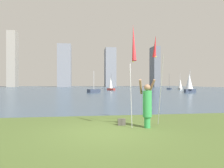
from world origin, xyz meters
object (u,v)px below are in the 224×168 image
(kite_flag_left, at_px, (134,45))
(sailboat_4, at_px, (180,84))
(bag, at_px, (122,122))
(person, at_px, (147,104))
(sailboat_7, at_px, (111,84))
(sailboat_6, at_px, (94,91))
(sailboat_8, at_px, (189,83))
(sailboat_1, at_px, (169,89))
(kite_flag_right, at_px, (155,49))

(kite_flag_left, relative_size, sailboat_4, 0.89)
(sailboat_4, bearing_deg, bag, -119.49)
(person, bearing_deg, bag, 152.22)
(bag, bearing_deg, sailboat_7, 82.95)
(person, bearing_deg, sailboat_6, 96.39)
(sailboat_7, height_order, sailboat_8, sailboat_8)
(sailboat_1, xyz_separation_m, sailboat_4, (2.03, -2.42, 1.17))
(bag, relative_size, sailboat_6, 0.08)
(person, relative_size, sailboat_8, 0.44)
(sailboat_6, bearing_deg, sailboat_4, 29.04)
(kite_flag_right, height_order, sailboat_7, sailboat_7)
(kite_flag_right, height_order, sailboat_6, sailboat_6)
(bag, distance_m, sailboat_6, 29.29)
(person, distance_m, kite_flag_right, 2.45)
(person, distance_m, sailboat_6, 29.88)
(bag, bearing_deg, sailboat_6, 89.39)
(kite_flag_right, xyz_separation_m, sailboat_1, (20.47, 44.68, -2.90))
(kite_flag_right, distance_m, sailboat_6, 29.27)
(sailboat_6, relative_size, sailboat_7, 0.98)
(kite_flag_right, bearing_deg, sailboat_1, 65.39)
(kite_flag_left, distance_m, bag, 3.13)
(kite_flag_left, xyz_separation_m, sailboat_8, (17.76, 27.90, -1.36))
(sailboat_6, bearing_deg, person, -88.88)
(sailboat_1, bearing_deg, bag, -116.09)
(person, xyz_separation_m, kite_flag_right, (0.60, 0.76, 2.25))
(kite_flag_right, distance_m, sailboat_8, 31.62)
(sailboat_1, xyz_separation_m, sailboat_8, (-3.91, -17.77, 1.52))
(sailboat_7, bearing_deg, sailboat_1, 14.81)
(sailboat_1, distance_m, sailboat_8, 18.26)
(sailboat_1, height_order, sailboat_6, sailboat_1)
(sailboat_7, bearing_deg, sailboat_4, 6.22)
(kite_flag_left, relative_size, sailboat_7, 0.95)
(person, distance_m, bag, 1.32)
(bag, height_order, sailboat_7, sailboat_7)
(sailboat_1, relative_size, sailboat_7, 1.08)
(person, height_order, sailboat_7, sailboat_7)
(person, height_order, sailboat_8, sailboat_8)
(sailboat_6, height_order, sailboat_7, sailboat_7)
(bag, relative_size, sailboat_1, 0.07)
(kite_flag_left, height_order, bag, kite_flag_left)
(sailboat_6, bearing_deg, sailboat_8, -7.08)
(person, height_order, sailboat_1, sailboat_1)
(person, xyz_separation_m, sailboat_4, (23.10, 43.02, 0.51))
(sailboat_8, bearing_deg, sailboat_7, 134.51)
(kite_flag_left, bearing_deg, sailboat_6, 89.97)
(person, xyz_separation_m, kite_flag_left, (-0.60, -0.24, 2.22))
(kite_flag_left, bearing_deg, sailboat_8, 57.52)
(sailboat_4, height_order, sailboat_6, sailboat_4)
(person, bearing_deg, sailboat_8, 63.45)
(sailboat_6, distance_m, sailboat_8, 17.94)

